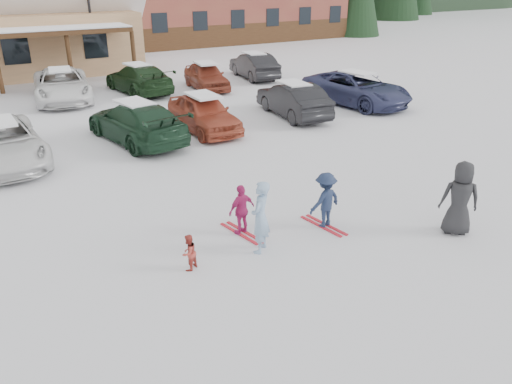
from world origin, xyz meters
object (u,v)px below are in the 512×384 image
lamp_post (91,18)px  parked_car_3 (136,122)px  parked_car_13 (254,66)px  parked_car_12 (206,76)px  parked_car_10 (62,85)px  parked_car_4 (204,113)px  parked_car_2 (2,143)px  parked_car_11 (139,79)px  child_magenta (242,210)px  parked_car_6 (356,88)px  bystander_dark (460,198)px  adult_skier (260,217)px  toddler_red (189,253)px  child_navy (325,200)px  parked_car_5 (293,100)px

lamp_post → parked_car_3: (-2.20, -14.94, -2.53)m
parked_car_13 → parked_car_12: bearing=27.0°
parked_car_10 → parked_car_12: size_ratio=1.34×
lamp_post → parked_car_4: lamp_post is taller
parked_car_2 → parked_car_13: 16.79m
parked_car_11 → parked_car_13: 7.21m
child_magenta → parked_car_6: size_ratio=0.23×
parked_car_3 → parked_car_12: 9.36m
bystander_dark → parked_car_10: 19.90m
adult_skier → parked_car_13: bearing=-160.8°
parked_car_4 → parked_car_11: bearing=89.4°
child_magenta → bystander_dark: (4.52, -2.58, 0.28)m
lamp_post → parked_car_3: lamp_post is taller
parked_car_10 → parked_car_12: bearing=-1.1°
adult_skier → child_magenta: (0.03, 0.93, -0.21)m
parked_car_6 → lamp_post: bearing=112.0°
bystander_dark → parked_car_4: bystander_dark is taller
lamp_post → parked_car_12: size_ratio=1.40×
parked_car_11 → parked_car_13: bearing=176.1°
child_magenta → parked_car_10: size_ratio=0.23×
parked_car_10 → parked_car_13: parked_car_10 is taller
adult_skier → parked_car_2: bearing=-105.4°
toddler_red → child_navy: (3.71, 0.14, 0.30)m
parked_car_2 → parked_car_10: size_ratio=0.94×
lamp_post → bystander_dark: lamp_post is taller
toddler_red → parked_car_2: parked_car_2 is taller
bystander_dark → parked_car_3: bystander_dark is taller
parked_car_2 → parked_car_3: 4.58m
adult_skier → parked_car_3: 9.29m
toddler_red → parked_car_2: size_ratio=0.16×
parked_car_6 → child_navy: bearing=-142.8°
toddler_red → bystander_dark: size_ratio=0.45×
parked_car_6 → bystander_dark: bearing=-128.7°
child_navy → parked_car_4: size_ratio=0.33×
parked_car_2 → parked_car_11: size_ratio=1.02×
parked_car_6 → parked_car_13: 8.13m
lamp_post → parked_car_3: 15.31m
toddler_red → parked_car_4: (4.59, 9.17, 0.32)m
parked_car_2 → adult_skier: bearing=-66.4°
parked_car_4 → toddler_red: bearing=-117.3°
child_navy → parked_car_13: (8.06, 17.45, 0.02)m
adult_skier → child_magenta: bearing=-133.1°
toddler_red → parked_car_10: 17.40m
lamp_post → parked_car_13: size_ratio=1.29×
toddler_red → bystander_dark: bearing=134.8°
adult_skier → parked_car_5: adult_skier is taller
parked_car_11 → child_navy: bearing=80.4°
parked_car_11 → parked_car_12: (3.45, -0.98, -0.04)m
parked_car_11 → parked_car_12: bearing=157.4°
parked_car_4 → parked_car_6: parked_car_6 is taller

